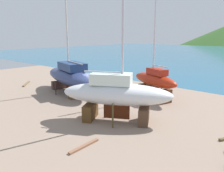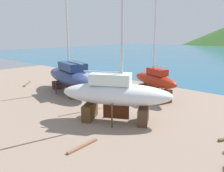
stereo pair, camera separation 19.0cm
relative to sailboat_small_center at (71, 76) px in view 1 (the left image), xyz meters
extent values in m
plane|color=gray|center=(3.58, -3.16, -1.92)|extent=(53.23, 53.23, 0.00)
cube|color=#462F2A|center=(-2.48, 0.67, -1.45)|extent=(1.35, 2.70, 0.93)
cube|color=brown|center=(2.39, -0.64, -1.45)|extent=(1.35, 2.70, 0.93)
cylinder|color=#49332B|center=(-0.51, -1.72, -1.16)|extent=(0.12, 0.12, 1.51)
cylinder|color=#453424|center=(0.42, 1.74, -1.16)|extent=(0.12, 0.12, 1.51)
ellipsoid|color=navy|center=(-0.04, 0.01, -0.07)|extent=(10.59, 5.77, 1.66)
cube|color=#4F1811|center=(-0.04, 0.01, -1.48)|extent=(2.36, 0.71, 1.16)
cube|color=navy|center=(0.44, -0.12, 1.09)|extent=(4.02, 2.83, 0.83)
cylinder|color=beige|center=(-0.53, 0.14, 6.66)|extent=(0.18, 0.18, 11.97)
cylinder|color=silver|center=(1.18, -0.32, 1.58)|extent=(3.44, 1.04, 0.13)
cube|color=#4E3525|center=(11.18, -2.11, -1.31)|extent=(1.62, 2.12, 1.21)
cube|color=#53371A|center=(7.59, -4.15, -1.31)|extent=(1.62, 2.12, 1.21)
cylinder|color=#513227|center=(8.69, -1.91, -1.03)|extent=(0.12, 0.12, 1.78)
cylinder|color=#4B4021|center=(10.08, -4.35, -1.03)|extent=(0.12, 0.12, 1.78)
ellipsoid|color=silver|center=(9.39, -3.13, 0.18)|extent=(8.44, 6.30, 1.61)
cube|color=#53210D|center=(9.39, -3.13, -1.19)|extent=(1.76, 1.05, 1.13)
cube|color=silver|center=(9.03, -3.33, 1.31)|extent=(3.34, 2.80, 0.81)
cylinder|color=#BDB6C6|center=(9.75, -2.92, 6.44)|extent=(0.17, 0.17, 11.06)
cylinder|color=silver|center=(8.49, -3.64, 1.81)|extent=(2.57, 1.53, 0.12)
cube|color=#4A412B|center=(6.90, 4.43, -1.27)|extent=(1.12, 1.52, 1.29)
cube|color=#55331C|center=(9.76, 3.40, -1.27)|extent=(1.12, 1.52, 1.29)
cylinder|color=#4A2F1C|center=(8.01, 3.03, -1.05)|extent=(0.12, 0.12, 1.73)
cylinder|color=#47352A|center=(8.64, 4.79, -1.05)|extent=(0.12, 0.12, 1.73)
ellipsoid|color=#AA2611|center=(8.33, 3.91, 0.06)|extent=(6.29, 3.65, 1.23)
cube|color=#521C1A|center=(8.33, 3.91, -0.99)|extent=(1.40, 0.57, 0.86)
cube|color=#A82817|center=(8.61, 3.81, 0.92)|extent=(2.40, 1.70, 0.62)
cylinder|color=silver|center=(8.04, 4.01, 4.71)|extent=(0.15, 0.15, 8.20)
cylinder|color=silver|center=(9.04, 3.66, 1.51)|extent=(2.04, 0.82, 0.10)
cube|color=#2F7A4C|center=(5.69, 1.71, -1.51)|extent=(0.26, 0.37, 0.81)
cube|color=navy|center=(5.69, 1.71, -0.81)|extent=(0.32, 0.48, 0.59)
sphere|color=tan|center=(5.69, 1.71, -0.40)|extent=(0.22, 0.22, 0.22)
cylinder|color=brown|center=(3.06, 5.09, -1.51)|extent=(0.91, 0.91, 0.82)
cube|color=#8B5C44|center=(10.73, -7.60, -1.85)|extent=(0.32, 2.28, 0.12)
cube|color=brown|center=(-7.73, -1.23, -1.83)|extent=(2.34, 2.16, 0.17)
camera|label=1|loc=(20.20, -15.74, 4.55)|focal=37.11mm
camera|label=2|loc=(20.34, -15.61, 4.55)|focal=37.11mm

